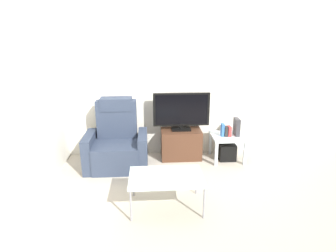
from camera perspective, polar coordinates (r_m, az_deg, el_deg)
ground_plane at (r=4.23m, az=2.49°, el=-11.13°), size 6.40×6.40×0.00m
wall_back at (r=4.88m, az=1.23°, el=9.05°), size 6.40×0.06×2.60m
wall_side at (r=4.02m, az=-25.05°, el=5.43°), size 0.06×4.48×2.60m
tv_stand at (r=4.91m, az=2.63°, el=-3.60°), size 0.68×0.41×0.50m
television at (r=4.75m, az=2.70°, el=3.08°), size 0.94×0.20×0.64m
recliner_armchair at (r=4.66m, az=-10.23°, el=-3.53°), size 0.98×0.78×1.08m
side_table at (r=4.91m, az=11.83°, el=-2.59°), size 0.54×0.54×0.43m
subwoofer_box at (r=4.99m, az=11.67°, el=-5.02°), size 0.28×0.28×0.28m
book_leftmost at (r=4.81m, az=10.88°, el=-0.76°), size 0.04×0.10×0.22m
book_middle at (r=4.83m, az=11.50°, el=-1.03°), size 0.05×0.12×0.16m
book_rightmost at (r=4.84m, az=12.17°, el=-1.00°), size 0.05×0.12×0.17m
game_console at (r=4.89m, az=13.60°, el=-0.17°), size 0.07×0.20×0.29m
coffee_table at (r=3.50m, az=-0.37°, el=-10.43°), size 0.90×0.60×0.42m
cell_phone at (r=3.46m, az=0.12°, el=-10.24°), size 0.14×0.16×0.01m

